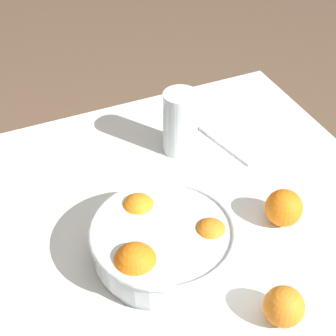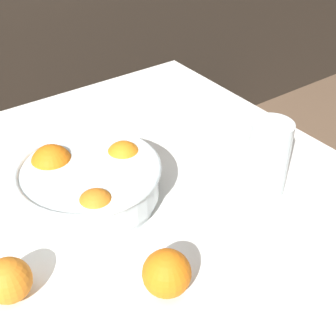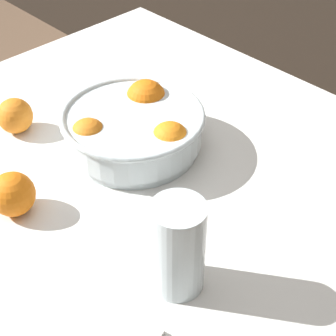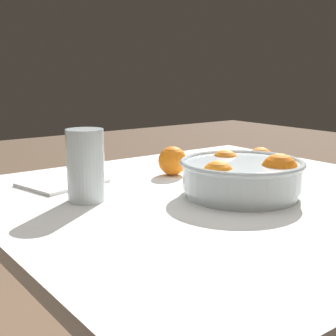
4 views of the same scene
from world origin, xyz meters
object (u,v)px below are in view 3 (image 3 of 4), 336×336
Objects in this scene: fruit_bowl at (134,128)px; orange_loose_front at (15,116)px; juice_glass at (178,250)px; orange_loose_near_bowl at (13,194)px.

fruit_bowl is 3.83× the size of orange_loose_front.
orange_loose_front is (-0.50, 0.04, -0.03)m from juice_glass.
fruit_bowl is 3.59× the size of orange_loose_near_bowl.
orange_loose_front is (-0.20, 0.13, -0.00)m from orange_loose_near_bowl.
orange_loose_near_bowl is (-0.01, -0.26, -0.01)m from fruit_bowl.
juice_glass is 0.50m from orange_loose_front.
juice_glass is 2.02× the size of orange_loose_near_bowl.
fruit_bowl is at bearing 32.79° from orange_loose_front.
fruit_bowl is 0.34m from juice_glass.
fruit_bowl is 1.77× the size of juice_glass.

